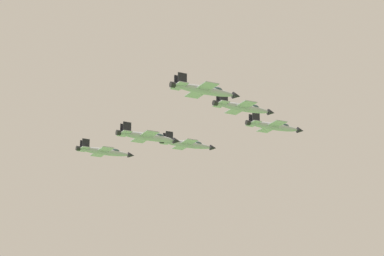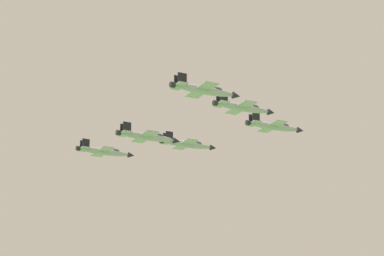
{
  "view_description": "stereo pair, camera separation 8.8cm",
  "coord_description": "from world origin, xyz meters",
  "views": [
    {
      "loc": [
        78.47,
        180.59,
        79.92
      ],
      "look_at": [
        23.71,
        29.18,
        130.65
      ],
      "focal_mm": 75.26,
      "sensor_mm": 36.0,
      "label": 1
    },
    {
      "loc": [
        78.39,
        180.62,
        79.92
      ],
      "look_at": [
        23.71,
        29.18,
        130.65
      ],
      "focal_mm": 75.26,
      "sensor_mm": 36.0,
      "label": 2
    }
  ],
  "objects": [
    {
      "name": "jet_right_outer",
      "position": [
        31.02,
        55.9,
        129.01
      ],
      "size": [
        13.98,
        8.65,
        2.94
      ],
      "rotation": [
        0.0,
        0.0,
        3.26
      ],
      "color": "#9EA3A8"
    },
    {
      "name": "jet_slot_rear",
      "position": [
        33.75,
        30.24,
        127.44
      ],
      "size": [
        14.28,
        8.84,
        3.0
      ],
      "rotation": [
        0.0,
        0.0,
        3.26
      ],
      "color": "#9EA3A8"
    },
    {
      "name": "jet_left_wingman",
      "position": [
        20.02,
        15.82,
        131.16
      ],
      "size": [
        14.18,
        8.73,
        2.98
      ],
      "rotation": [
        0.0,
        0.0,
        3.23
      ],
      "color": "#9EA3A8"
    },
    {
      "name": "jet_left_outer",
      "position": [
        36.47,
        4.59,
        130.84
      ],
      "size": [
        14.45,
        8.95,
        3.04
      ],
      "rotation": [
        0.0,
        0.0,
        3.26
      ],
      "color": "#9EA3A8"
    },
    {
      "name": "jet_right_wingman",
      "position": [
        17.29,
        41.47,
        132.0
      ],
      "size": [
        14.21,
        8.8,
        2.99
      ],
      "rotation": [
        0.0,
        0.0,
        3.26
      ],
      "color": "#9EA3A8"
    },
    {
      "name": "jet_lead",
      "position": [
        3.56,
        27.04,
        133.84
      ],
      "size": [
        14.79,
        9.09,
        3.11
      ],
      "rotation": [
        0.0,
        0.0,
        3.23
      ],
      "color": "#9EA3A8"
    }
  ]
}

